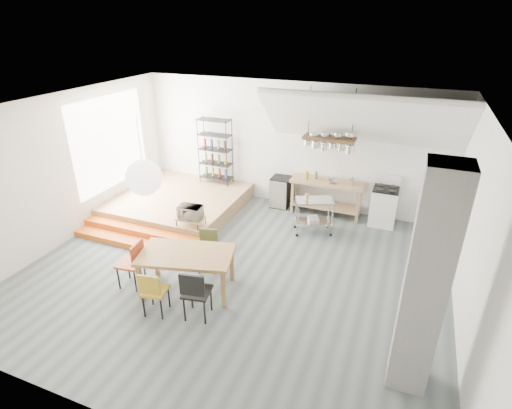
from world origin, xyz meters
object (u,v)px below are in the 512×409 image
at_px(mini_fridge, 281,192).
at_px(stove, 384,206).
at_px(dining_table, 186,257).
at_px(rolling_cart, 314,211).

bearing_deg(mini_fridge, stove, -0.96).
bearing_deg(dining_table, rolling_cart, 47.42).
relative_size(stove, rolling_cart, 1.23).
xyz_separation_m(dining_table, mini_fridge, (0.43, 4.06, -0.29)).
xyz_separation_m(stove, rolling_cart, (-1.45, -1.04, 0.06)).
distance_m(stove, mini_fridge, 2.62).
xyz_separation_m(dining_table, rolling_cart, (1.59, 2.97, -0.16)).
bearing_deg(stove, mini_fridge, 179.04).
height_order(dining_table, rolling_cart, rolling_cart).
relative_size(dining_table, rolling_cart, 1.93).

